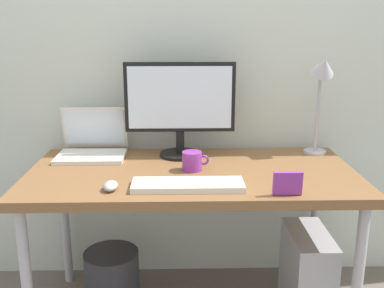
% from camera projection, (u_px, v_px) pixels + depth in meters
% --- Properties ---
extents(back_wall, '(4.40, 0.04, 2.60)m').
position_uv_depth(back_wall, '(190.00, 33.00, 2.21)').
color(back_wall, silver).
rests_on(back_wall, ground_plane).
extents(desk, '(1.44, 0.71, 0.72)m').
position_uv_depth(desk, '(192.00, 183.00, 1.98)').
color(desk, brown).
rests_on(desk, ground_plane).
extents(monitor, '(0.52, 0.20, 0.45)m').
position_uv_depth(monitor, '(180.00, 104.00, 2.11)').
color(monitor, black).
rests_on(monitor, desk).
extents(laptop, '(0.32, 0.27, 0.23)m').
position_uv_depth(laptop, '(93.00, 144.00, 2.17)').
color(laptop, silver).
rests_on(laptop, desk).
extents(desk_lamp, '(0.11, 0.16, 0.50)m').
position_uv_depth(desk_lamp, '(322.00, 83.00, 2.10)').
color(desk_lamp, '#B2B2B7').
rests_on(desk_lamp, desk).
extents(keyboard, '(0.44, 0.14, 0.02)m').
position_uv_depth(keyboard, '(188.00, 185.00, 1.75)').
color(keyboard, silver).
rests_on(keyboard, desk).
extents(mouse, '(0.06, 0.09, 0.03)m').
position_uv_depth(mouse, '(111.00, 186.00, 1.73)').
color(mouse, '#B2B2B7').
rests_on(mouse, desk).
extents(coffee_mug, '(0.12, 0.09, 0.08)m').
position_uv_depth(coffee_mug, '(192.00, 161.00, 1.95)').
color(coffee_mug, purple).
rests_on(coffee_mug, desk).
extents(photo_frame, '(0.11, 0.02, 0.09)m').
position_uv_depth(photo_frame, '(288.00, 183.00, 1.66)').
color(photo_frame, purple).
rests_on(photo_frame, desk).
extents(computer_tower, '(0.18, 0.36, 0.42)m').
position_uv_depth(computer_tower, '(307.00, 274.00, 2.09)').
color(computer_tower, '#B2B2B7').
rests_on(computer_tower, ground_plane).
extents(wastebasket, '(0.26, 0.26, 0.30)m').
position_uv_depth(wastebasket, '(112.00, 280.00, 2.15)').
color(wastebasket, '#333338').
rests_on(wastebasket, ground_plane).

